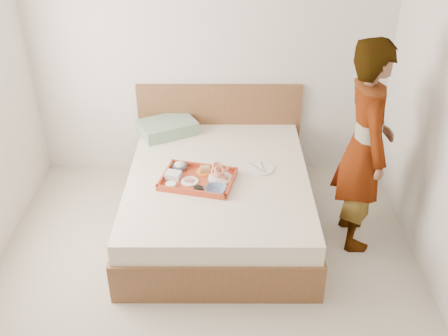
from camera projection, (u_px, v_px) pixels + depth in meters
name	position (u px, v px, depth m)	size (l,w,h in m)	color
ground	(205.00, 304.00, 3.91)	(3.50, 4.00, 0.01)	#BCB49F
wall_back	(210.00, 49.00, 4.93)	(3.50, 0.01, 2.60)	silver
bed	(218.00, 199.00, 4.62)	(1.65, 2.00, 0.53)	brown
headboard	(219.00, 128.00, 5.33)	(1.65, 0.06, 0.95)	brown
pillow	(167.00, 127.00, 5.09)	(0.53, 0.36, 0.13)	#84AB8B
tray	(198.00, 179.00, 4.36)	(0.60, 0.43, 0.05)	#BC431B
prawn_plate	(220.00, 178.00, 4.38)	(0.21, 0.21, 0.01)	white
navy_bowl_big	(216.00, 190.00, 4.20)	(0.17, 0.17, 0.04)	navy
sauce_dish	(198.00, 189.00, 4.21)	(0.09, 0.09, 0.03)	black
meat_plate	(190.00, 181.00, 4.34)	(0.15, 0.15, 0.01)	white
bread_plate	(205.00, 172.00, 4.47)	(0.15, 0.15, 0.01)	orange
salad_bowl	(180.00, 167.00, 4.50)	(0.13, 0.13, 0.04)	navy
plastic_tub	(173.00, 175.00, 4.38)	(0.13, 0.10, 0.05)	silver
cheese_round	(171.00, 185.00, 4.27)	(0.09, 0.09, 0.03)	white
dinner_plate	(260.00, 168.00, 4.55)	(0.25, 0.25, 0.01)	white
person	(365.00, 147.00, 4.12)	(0.66, 0.43, 1.80)	white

